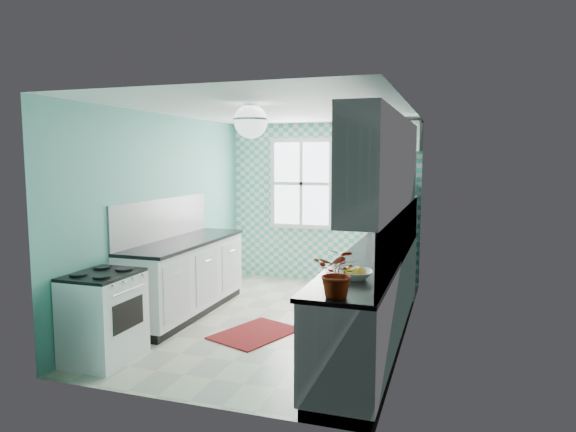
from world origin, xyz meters
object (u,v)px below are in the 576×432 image
(sink, at_px, (388,241))
(microwave, at_px, (392,175))
(potted_plant, at_px, (339,272))
(fridge, at_px, (391,239))
(stove, at_px, (104,315))
(ceiling_light, at_px, (251,121))
(fruit_bowl, at_px, (354,275))

(sink, bearing_deg, microwave, 93.51)
(sink, height_order, potted_plant, sink)
(fridge, height_order, potted_plant, fridge)
(stove, bearing_deg, potted_plant, -13.87)
(stove, xyz_separation_m, potted_plant, (2.40, -0.42, 0.68))
(sink, relative_size, potted_plant, 1.42)
(stove, bearing_deg, microwave, 52.38)
(sink, height_order, microwave, microwave)
(fridge, bearing_deg, potted_plant, -89.72)
(microwave, bearing_deg, fridge, 57.22)
(ceiling_light, distance_m, fridge, 3.22)
(sink, xyz_separation_m, potted_plant, (-0.00, -2.80, 0.20))
(fruit_bowl, relative_size, microwave, 0.62)
(microwave, bearing_deg, ceiling_light, 69.91)
(ceiling_light, height_order, stove, ceiling_light)
(fridge, relative_size, stove, 1.87)
(ceiling_light, xyz_separation_m, fridge, (1.11, 2.61, -1.53))
(sink, bearing_deg, ceiling_light, -129.68)
(ceiling_light, xyz_separation_m, potted_plant, (1.20, -1.27, -1.20))
(stove, distance_m, sink, 3.41)
(microwave, bearing_deg, fruit_bowl, 94.54)
(ceiling_light, bearing_deg, microwave, 66.94)
(ceiling_light, relative_size, fruit_bowl, 1.14)
(potted_plant, bearing_deg, microwave, 91.33)
(sink, distance_m, potted_plant, 2.80)
(stove, distance_m, potted_plant, 2.53)
(fruit_bowl, bearing_deg, stove, -175.60)
(stove, height_order, microwave, microwave)
(fridge, distance_m, sink, 1.09)
(stove, height_order, potted_plant, potted_plant)
(ceiling_light, height_order, fridge, ceiling_light)
(potted_plant, bearing_deg, fridge, 91.33)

